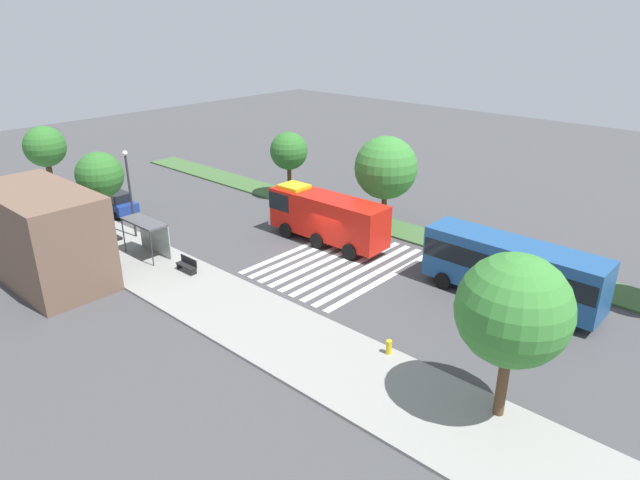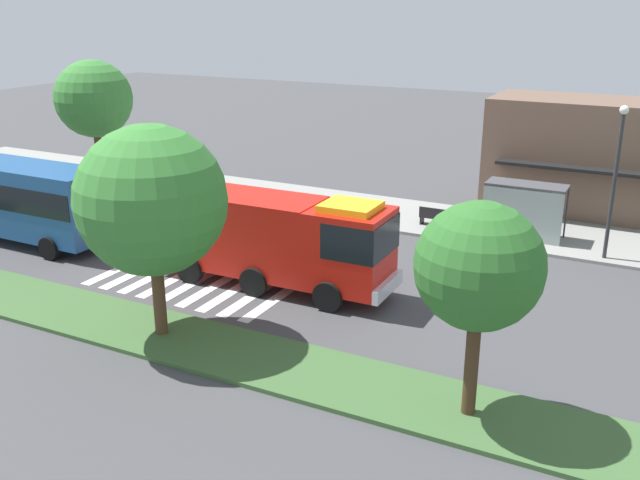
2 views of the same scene
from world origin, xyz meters
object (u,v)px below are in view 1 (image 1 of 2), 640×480
object	(u,v)px
bus_stop_shelter	(149,230)
street_lamp	(129,187)
fire_truck	(324,215)
bench_near_shelter	(187,265)
parked_car_west	(115,202)
sidewalk_tree_west	(100,176)
transit_bus	(512,266)
median_tree_center	(289,151)
sidewalk_tree_center	(45,147)
fire_hydrant	(389,347)
sidewalk_tree_far_west	(513,310)
median_tree_west	(386,168)

from	to	relation	value
bus_stop_shelter	street_lamp	bearing A→B (deg)	-14.80
fire_truck	bench_near_shelter	size ratio (longest dim) A/B	5.87
parked_car_west	sidewalk_tree_west	distance (m)	4.69
transit_bus	median_tree_center	bearing A→B (deg)	168.14
sidewalk_tree_center	fire_hydrant	distance (m)	34.95
transit_bus	sidewalk_tree_center	xyz separation A→B (m)	(36.44, 9.67, 2.76)
bus_stop_shelter	bench_near_shelter	distance (m)	4.20
sidewalk_tree_far_west	sidewalk_tree_center	size ratio (longest dim) A/B	1.09
transit_bus	fire_hydrant	xyz separation A→B (m)	(1.77, 9.17, -1.61)
bench_near_shelter	parked_car_west	bearing A→B (deg)	-11.41
parked_car_west	median_tree_west	distance (m)	21.97
bench_near_shelter	street_lamp	distance (m)	8.39
fire_truck	fire_hydrant	distance (m)	14.68
street_lamp	sidewalk_tree_center	bearing A→B (deg)	1.87
bench_near_shelter	median_tree_center	world-z (taller)	median_tree_center
fire_truck	median_tree_center	distance (m)	10.59
fire_truck	transit_bus	distance (m)	13.61
sidewalk_tree_center	median_tree_west	world-z (taller)	median_tree_west
sidewalk_tree_center	fire_hydrant	xyz separation A→B (m)	(-34.67, -0.50, -4.37)
bus_stop_shelter	median_tree_west	xyz separation A→B (m)	(-8.21, -15.03, 2.69)
fire_truck	sidewalk_tree_far_west	world-z (taller)	sidewalk_tree_far_west
parked_car_west	sidewalk_tree_far_west	bearing A→B (deg)	175.96
transit_bus	fire_hydrant	size ratio (longest dim) A/B	14.37
street_lamp	sidewalk_tree_far_west	world-z (taller)	sidewalk_tree_far_west
transit_bus	bench_near_shelter	bearing A→B (deg)	-148.03
median_tree_west	median_tree_center	bearing A→B (deg)	-0.00
fire_truck	bench_near_shelter	distance (m)	10.15
bus_stop_shelter	median_tree_center	world-z (taller)	median_tree_center
transit_bus	bus_stop_shelter	size ratio (longest dim) A/B	2.87
bus_stop_shelter	sidewalk_tree_far_west	bearing A→B (deg)	-178.68
transit_bus	parked_car_west	bearing A→B (deg)	-165.89
street_lamp	median_tree_west	world-z (taller)	median_tree_west
bus_stop_shelter	median_tree_center	size ratio (longest dim) A/B	0.61
fire_hydrant	bus_stop_shelter	bearing A→B (deg)	3.26
bus_stop_shelter	sidewalk_tree_center	distance (m)	16.22
fire_truck	bus_stop_shelter	world-z (taller)	fire_truck
transit_bus	street_lamp	world-z (taller)	street_lamp
bus_stop_shelter	fire_hydrant	distance (m)	18.82
bench_near_shelter	sidewalk_tree_center	xyz separation A→B (m)	(19.93, -0.55, 4.27)
transit_bus	sidewalk_tree_west	world-z (taller)	sidewalk_tree_west
street_lamp	sidewalk_tree_center	xyz separation A→B (m)	(12.27, 0.40, 1.00)
fire_truck	street_lamp	xyz separation A→B (m)	(10.58, 8.66, 1.85)
median_tree_west	sidewalk_tree_west	bearing A→B (deg)	43.49
street_lamp	median_tree_center	size ratio (longest dim) A/B	1.11
parked_car_west	sidewalk_tree_far_west	xyz separation A→B (m)	(-34.22, 2.20, 4.00)
transit_bus	median_tree_west	xyz separation A→B (m)	(12.30, -4.79, 2.48)
sidewalk_tree_far_west	sidewalk_tree_west	bearing A→B (deg)	-0.00
sidewalk_tree_center	median_tree_west	distance (m)	28.15
sidewalk_tree_far_west	median_tree_center	distance (m)	30.20
fire_truck	transit_bus	size ratio (longest dim) A/B	0.93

